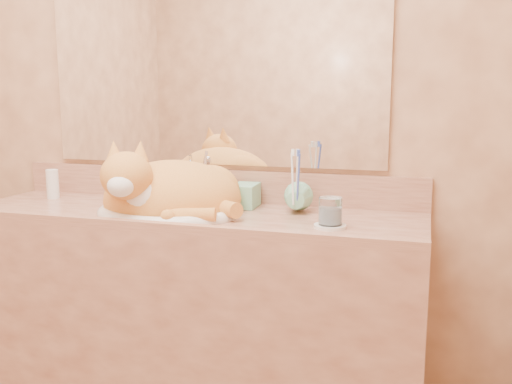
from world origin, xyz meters
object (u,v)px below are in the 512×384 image
(sink_basin, at_px, (168,192))
(cat, at_px, (167,190))
(vanity_counter, at_px, (187,332))
(water_glass, at_px, (330,211))
(soap_dispenser, at_px, (240,184))
(toothbrush_cup, at_px, (295,202))

(sink_basin, height_order, cat, cat)
(vanity_counter, bearing_deg, water_glass, -6.46)
(cat, relative_size, soap_dispenser, 2.52)
(vanity_counter, distance_m, cat, 0.51)
(vanity_counter, relative_size, cat, 3.39)
(cat, height_order, water_glass, cat)
(sink_basin, height_order, water_glass, sink_basin)
(sink_basin, xyz_separation_m, cat, (-0.00, -0.00, 0.01))
(sink_basin, xyz_separation_m, water_glass, (0.56, -0.04, -0.02))
(toothbrush_cup, height_order, water_glass, toothbrush_cup)
(soap_dispenser, bearing_deg, toothbrush_cup, -10.18)
(cat, bearing_deg, water_glass, -25.15)
(vanity_counter, distance_m, toothbrush_cup, 0.60)
(cat, bearing_deg, sink_basin, 66.77)
(sink_basin, xyz_separation_m, soap_dispenser, (0.21, 0.13, 0.02))
(toothbrush_cup, distance_m, water_glass, 0.20)
(soap_dispenser, bearing_deg, water_glass, -28.20)
(vanity_counter, height_order, cat, cat)
(cat, distance_m, water_glass, 0.56)
(sink_basin, bearing_deg, soap_dispenser, 31.01)
(vanity_counter, xyz_separation_m, soap_dispenser, (0.16, 0.11, 0.52))
(vanity_counter, relative_size, soap_dispenser, 8.55)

